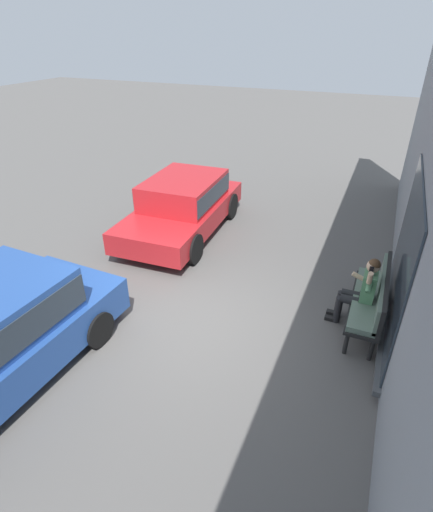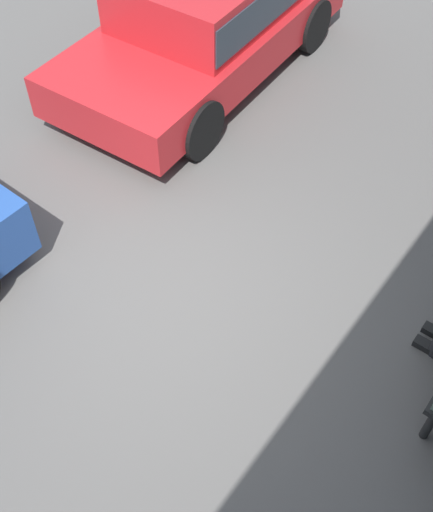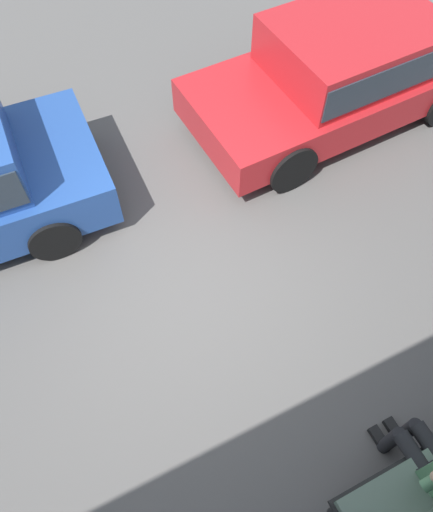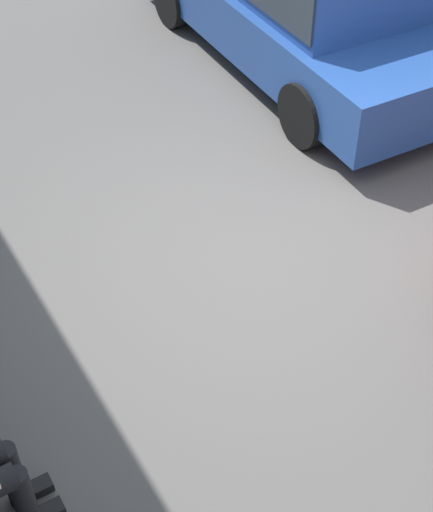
% 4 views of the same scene
% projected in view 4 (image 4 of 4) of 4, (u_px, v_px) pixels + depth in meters
% --- Properties ---
extents(ground_plane, '(60.00, 60.00, 0.00)m').
position_uv_depth(ground_plane, '(257.00, 259.00, 6.20)').
color(ground_plane, '#565451').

